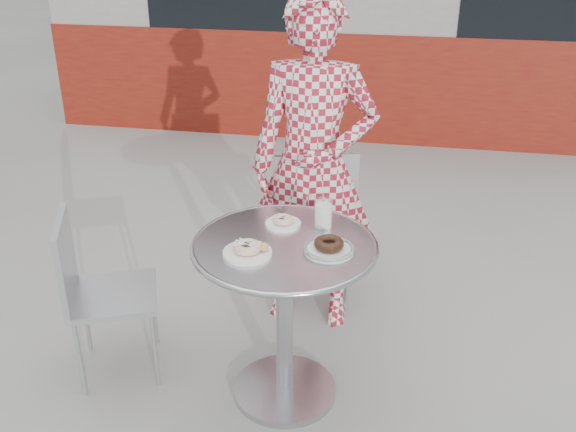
% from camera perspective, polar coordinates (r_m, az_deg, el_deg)
% --- Properties ---
extents(ground, '(60.00, 60.00, 0.00)m').
position_cam_1_polar(ground, '(3.04, -0.22, -15.90)').
color(ground, '#A9A7A1').
rests_on(ground, ground).
extents(bistro_table, '(0.77, 0.77, 0.78)m').
position_cam_1_polar(bistro_table, '(2.72, -0.30, -5.98)').
color(bistro_table, silver).
rests_on(bistro_table, ground).
extents(chair_far, '(0.53, 0.54, 0.90)m').
position_cam_1_polar(chair_far, '(3.65, 2.02, -2.71)').
color(chair_far, '#B0B3B9').
rests_on(chair_far, ground).
extents(chair_left, '(0.51, 0.50, 0.81)m').
position_cam_1_polar(chair_left, '(3.16, -15.13, -9.31)').
color(chair_left, '#B0B3B9').
rests_on(chair_left, ground).
extents(seated_person, '(0.63, 0.42, 1.72)m').
position_cam_1_polar(seated_person, '(3.19, 2.28, 4.40)').
color(seated_person, maroon).
rests_on(seated_person, ground).
extents(plate_far, '(0.16, 0.16, 0.04)m').
position_cam_1_polar(plate_far, '(2.76, -0.44, -0.49)').
color(plate_far, white).
rests_on(plate_far, bistro_table).
extents(plate_near, '(0.20, 0.20, 0.05)m').
position_cam_1_polar(plate_near, '(2.54, -3.56, -3.00)').
color(plate_near, white).
rests_on(plate_near, bistro_table).
extents(plate_checker, '(0.21, 0.21, 0.05)m').
position_cam_1_polar(plate_checker, '(2.56, 3.65, -2.80)').
color(plate_checker, white).
rests_on(plate_checker, bistro_table).
extents(milk_cup, '(0.08, 0.08, 0.12)m').
position_cam_1_polar(milk_cup, '(2.73, 3.15, 0.14)').
color(milk_cup, white).
rests_on(milk_cup, bistro_table).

